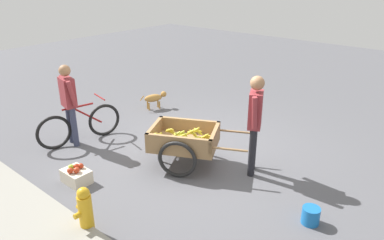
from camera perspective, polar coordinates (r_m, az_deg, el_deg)
The scene contains 9 objects.
ground_plane at distance 6.62m, azimuth 0.77°, elevation -5.60°, with size 24.00×24.00×0.00m, color #56565B.
fruit_cart at distance 6.15m, azimuth -1.26°, elevation -3.34°, with size 1.81×1.42×0.72m.
vendor_person at distance 5.77m, azimuth 9.84°, elevation 0.51°, with size 0.33×0.55×1.65m.
bicycle at distance 7.31m, azimuth -17.12°, elevation -0.76°, with size 0.53×1.63×0.85m.
cyclist_person at distance 7.07m, azimuth -18.79°, elevation 3.22°, with size 0.51×0.27×1.56m.
dog at distance 8.76m, azimuth -5.85°, elevation 3.48°, with size 0.35×0.63×0.40m.
fire_hydrant at distance 4.88m, azimuth -16.39°, elevation -13.49°, with size 0.25×0.25×0.67m.
plastic_bucket at distance 5.21m, azimuth 18.10°, elevation -14.04°, with size 0.24×0.24×0.24m, color #1966B2.
apple_crate at distance 6.06m, azimuth -17.67°, elevation -8.27°, with size 0.44×0.32×0.31m.
Camera 1 is at (-3.69, 4.51, 3.14)m, focal length 34.04 mm.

